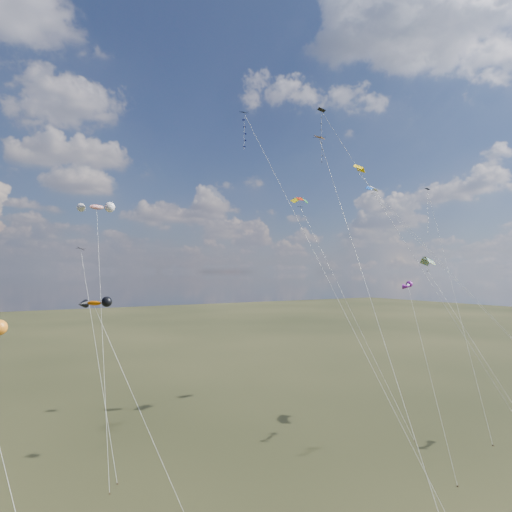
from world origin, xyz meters
TOP-DOWN VIEW (x-y plane):
  - ground at (0.00, 0.00)m, footprint 400.00×400.00m
  - diamond_black_high at (9.91, 16.78)m, footprint 9.37×21.35m
  - diamond_navy_tall at (-1.77, 15.03)m, footprint 2.68×24.60m
  - diamond_black_mid at (-17.07, 20.69)m, footprint 1.62×11.66m
  - diamond_navy_right at (30.80, 19.13)m, footprint 14.30×18.71m
  - diamond_orange_center at (-1.05, 1.96)m, footprint 6.00×19.04m
  - parafoil_yellow at (14.56, 16.71)m, footprint 16.02×21.53m
  - parafoil_blue_white at (19.86, 19.64)m, footprint 14.83×20.98m
  - parafoil_striped at (18.46, 9.84)m, footprint 3.30×13.28m
  - parafoil_tricolor at (7.69, 20.04)m, footprint 5.65×14.25m
  - novelty_orange_black at (-17.82, 14.79)m, footprint 5.81×10.81m
  - novelty_white_purple at (11.82, 7.08)m, footprint 6.20×9.99m
  - novelty_redwhite_stripe at (-15.29, 26.63)m, footprint 3.69×16.21m

SIDE VIEW (x-z plane):
  - ground at x=0.00m, z-range 0.00..0.00m
  - diamond_black_mid at x=-17.07m, z-range 4.09..23.88m
  - novelty_orange_black at x=-17.82m, z-range 6.99..22.12m
  - novelty_white_purple at x=11.82m, z-range 7.63..23.88m
  - parafoil_striped at x=18.46m, z-range 8.97..28.49m
  - diamond_orange_center at x=-1.05m, z-range 5.72..35.61m
  - novelty_redwhite_stripe at x=-15.29m, z-range 11.80..36.84m
  - diamond_navy_right at x=30.80m, z-range 10.10..40.00m
  - parafoil_tricolor at x=7.69m, z-range 12.70..39.57m
  - parafoil_blue_white at x=19.86m, z-range 13.91..43.30m
  - diamond_navy_tall at x=-1.77m, z-range 12.34..47.00m
  - parafoil_yellow at x=14.56m, z-range 14.79..45.95m
  - diamond_black_high at x=9.91m, z-range 13.27..50.60m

